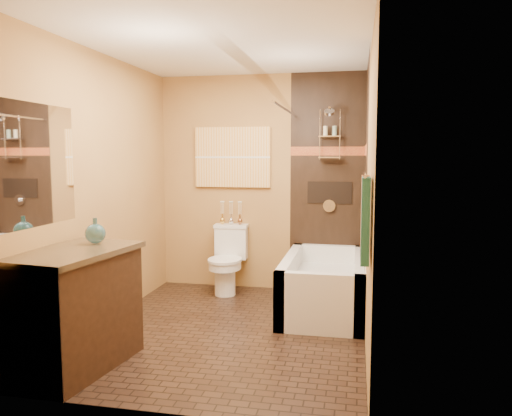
% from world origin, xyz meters
% --- Properties ---
extents(floor, '(3.00, 3.00, 0.00)m').
position_xyz_m(floor, '(0.00, 0.00, 0.00)').
color(floor, black).
rests_on(floor, ground).
extents(wall_left, '(0.02, 3.00, 2.50)m').
position_xyz_m(wall_left, '(-1.20, 0.00, 1.25)').
color(wall_left, '#AF8444').
rests_on(wall_left, floor).
extents(wall_right, '(0.02, 3.00, 2.50)m').
position_xyz_m(wall_right, '(1.20, 0.00, 1.25)').
color(wall_right, '#AF8444').
rests_on(wall_right, floor).
extents(wall_back, '(2.40, 0.02, 2.50)m').
position_xyz_m(wall_back, '(0.00, 1.50, 1.25)').
color(wall_back, '#AF8444').
rests_on(wall_back, floor).
extents(wall_front, '(2.40, 0.02, 2.50)m').
position_xyz_m(wall_front, '(0.00, -1.50, 1.25)').
color(wall_front, '#AF8444').
rests_on(wall_front, floor).
extents(ceiling, '(3.00, 3.00, 0.00)m').
position_xyz_m(ceiling, '(0.00, 0.00, 2.50)').
color(ceiling, silver).
rests_on(ceiling, wall_back).
extents(alcove_tile_back, '(0.85, 0.01, 2.50)m').
position_xyz_m(alcove_tile_back, '(0.78, 1.49, 1.25)').
color(alcove_tile_back, black).
rests_on(alcove_tile_back, wall_back).
extents(alcove_tile_right, '(0.01, 1.50, 2.50)m').
position_xyz_m(alcove_tile_right, '(1.19, 0.75, 1.25)').
color(alcove_tile_right, black).
rests_on(alcove_tile_right, wall_right).
extents(mosaic_band_back, '(0.85, 0.01, 0.10)m').
position_xyz_m(mosaic_band_back, '(0.78, 1.48, 1.62)').
color(mosaic_band_back, maroon).
rests_on(mosaic_band_back, alcove_tile_back).
extents(mosaic_band_right, '(0.01, 1.50, 0.10)m').
position_xyz_m(mosaic_band_right, '(1.18, 0.75, 1.62)').
color(mosaic_band_right, maroon).
rests_on(mosaic_band_right, alcove_tile_right).
extents(alcove_niche, '(0.50, 0.01, 0.25)m').
position_xyz_m(alcove_niche, '(0.80, 1.48, 1.15)').
color(alcove_niche, black).
rests_on(alcove_niche, alcove_tile_back).
extents(shower_fixtures, '(0.24, 0.33, 1.16)m').
position_xyz_m(shower_fixtures, '(0.80, 1.38, 1.67)').
color(shower_fixtures, silver).
rests_on(shower_fixtures, floor).
extents(curtain_rod, '(0.03, 1.55, 0.03)m').
position_xyz_m(curtain_rod, '(0.40, 0.75, 2.02)').
color(curtain_rod, silver).
rests_on(curtain_rod, wall_back).
extents(towel_bar, '(0.02, 0.55, 0.02)m').
position_xyz_m(towel_bar, '(1.15, -1.05, 1.45)').
color(towel_bar, silver).
rests_on(towel_bar, wall_right).
extents(towel_teal, '(0.05, 0.22, 0.52)m').
position_xyz_m(towel_teal, '(1.16, -1.18, 1.18)').
color(towel_teal, '#1F6268').
rests_on(towel_teal, towel_bar).
extents(towel_rust, '(0.05, 0.22, 0.52)m').
position_xyz_m(towel_rust, '(1.16, -0.92, 1.18)').
color(towel_rust, '#97491B').
rests_on(towel_rust, towel_bar).
extents(sunset_painting, '(0.90, 0.04, 0.70)m').
position_xyz_m(sunset_painting, '(-0.33, 1.48, 1.55)').
color(sunset_painting, gold).
rests_on(sunset_painting, wall_back).
extents(vanity_mirror, '(0.01, 1.00, 0.90)m').
position_xyz_m(vanity_mirror, '(-1.19, -1.00, 1.50)').
color(vanity_mirror, white).
rests_on(vanity_mirror, wall_left).
extents(bathtub, '(0.80, 1.50, 0.55)m').
position_xyz_m(bathtub, '(0.80, 0.75, 0.22)').
color(bathtub, white).
rests_on(bathtub, floor).
extents(toilet, '(0.40, 0.58, 0.77)m').
position_xyz_m(toilet, '(-0.33, 1.22, 0.39)').
color(toilet, white).
rests_on(toilet, floor).
extents(vanity, '(0.74, 1.08, 0.89)m').
position_xyz_m(vanity, '(-0.92, -1.00, 0.45)').
color(vanity, black).
rests_on(vanity, floor).
extents(teal_bottle, '(0.17, 0.17, 0.25)m').
position_xyz_m(teal_bottle, '(-0.87, -0.74, 0.99)').
color(teal_bottle, '#225B68').
rests_on(teal_bottle, vanity).
extents(bud_vases, '(0.27, 0.06, 0.26)m').
position_xyz_m(bud_vases, '(-0.33, 1.39, 0.91)').
color(bud_vases, gold).
rests_on(bud_vases, toilet).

